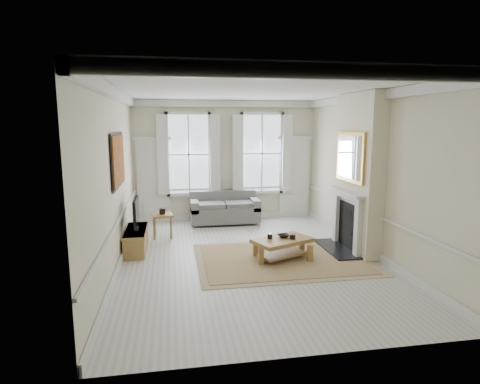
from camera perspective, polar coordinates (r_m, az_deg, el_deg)
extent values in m
plane|color=#B7B5AD|center=(8.41, 1.32, -9.40)|extent=(7.20, 7.20, 0.00)
plane|color=white|center=(7.97, 1.41, 14.37)|extent=(7.20, 7.20, 0.00)
plane|color=beige|center=(11.55, -2.06, 4.46)|extent=(5.20, 0.00, 5.20)
plane|color=beige|center=(7.94, -17.39, 1.66)|extent=(0.00, 7.20, 7.20)
plane|color=beige|center=(8.88, 18.08, 2.43)|extent=(0.00, 7.20, 7.20)
cube|color=silver|center=(11.48, -12.21, 1.45)|extent=(0.90, 0.08, 2.30)
cube|color=silver|center=(12.01, 7.72, 1.94)|extent=(0.90, 0.08, 2.30)
cube|color=#B3631E|center=(8.19, -16.96, 4.38)|extent=(0.05, 1.66, 1.06)
cube|color=beige|center=(8.98, 16.50, 2.58)|extent=(0.35, 1.70, 3.38)
cube|color=black|center=(9.15, 13.58, -7.91)|extent=(0.55, 1.50, 0.05)
cube|color=silver|center=(8.60, 16.40, -5.35)|extent=(0.10, 0.18, 1.15)
cube|color=silver|center=(9.57, 13.52, -3.71)|extent=(0.10, 0.18, 1.15)
cube|color=silver|center=(8.92, 14.79, 0.02)|extent=(0.20, 1.45, 0.06)
cube|color=black|center=(9.11, 15.13, -4.62)|extent=(0.02, 0.92, 1.00)
cube|color=#B78232|center=(8.85, 15.35, 4.82)|extent=(0.06, 1.26, 1.06)
cube|color=#585856|center=(11.21, -2.20, -3.08)|extent=(1.89, 0.92, 0.43)
cube|color=#585856|center=(11.49, -2.44, -0.87)|extent=(1.89, 0.20, 0.44)
cube|color=#585856|center=(11.09, -6.54, -1.94)|extent=(0.20, 0.92, 0.30)
cube|color=#585856|center=(11.30, 2.04, -1.66)|extent=(0.20, 0.92, 0.30)
cylinder|color=brown|center=(10.87, -6.28, -4.81)|extent=(0.06, 0.06, 0.08)
cylinder|color=brown|center=(11.72, 1.59, -3.69)|extent=(0.06, 0.06, 0.08)
cube|color=brown|center=(9.95, -10.98, -3.25)|extent=(0.54, 0.54, 0.06)
cube|color=brown|center=(9.84, -12.04, -5.18)|extent=(0.05, 0.05, 0.52)
cube|color=brown|center=(9.83, -9.84, -5.12)|extent=(0.05, 0.05, 0.52)
cube|color=brown|center=(10.21, -11.96, -4.64)|extent=(0.05, 0.05, 0.52)
cube|color=brown|center=(10.20, -9.84, -4.59)|extent=(0.05, 0.05, 0.52)
cube|color=tan|center=(8.38, 6.00, -9.41)|extent=(3.50, 2.60, 0.02)
cube|color=brown|center=(8.27, 6.04, -6.88)|extent=(1.34, 1.09, 0.08)
cube|color=brown|center=(8.00, 3.10, -9.07)|extent=(0.10, 0.10, 0.36)
cube|color=brown|center=(8.25, 9.75, -8.59)|extent=(0.10, 0.10, 0.36)
cube|color=brown|center=(8.44, 2.37, -8.04)|extent=(0.10, 0.10, 0.36)
cube|color=brown|center=(8.69, 8.69, -7.63)|extent=(0.10, 0.10, 0.36)
cylinder|color=black|center=(8.23, 4.27, -6.27)|extent=(0.10, 0.10, 0.10)
cylinder|color=black|center=(8.25, 7.49, -6.34)|extent=(0.12, 0.12, 0.09)
imported|color=black|center=(8.35, 6.20, -6.22)|extent=(0.27, 0.27, 0.06)
cube|color=brown|center=(9.10, -14.54, -6.63)|extent=(0.43, 1.35, 0.48)
cube|color=black|center=(9.03, -14.48, -5.07)|extent=(0.08, 0.30, 0.03)
cube|color=black|center=(8.94, -14.59, -2.65)|extent=(0.05, 0.90, 0.55)
cube|color=black|center=(8.94, -14.40, -2.64)|extent=(0.01, 0.83, 0.49)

